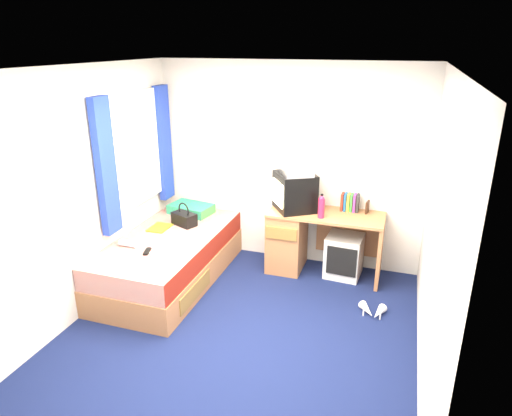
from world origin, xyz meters
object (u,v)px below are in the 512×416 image
(colour_swatch_fan, at_px, (154,256))
(handbag, at_px, (184,218))
(pillow, at_px, (191,209))
(crt_tv, at_px, (294,192))
(water_bottle, at_px, (128,243))
(magazine, at_px, (160,228))
(desk, at_px, (302,238))
(picture_frame, at_px, (367,207))
(aerosol_can, at_px, (322,204))
(remote_control, at_px, (147,251))
(bed, at_px, (170,258))
(towel, at_px, (180,243))
(pink_water_bottle, at_px, (321,208))
(storage_cube, at_px, (344,256))
(vcr, at_px, (296,170))
(white_heels, at_px, (373,311))

(colour_swatch_fan, bearing_deg, handbag, 96.05)
(pillow, distance_m, crt_tv, 1.38)
(water_bottle, bearing_deg, colour_swatch_fan, -19.17)
(magazine, bearing_deg, pillow, 76.80)
(desk, relative_size, picture_frame, 9.29)
(aerosol_can, bearing_deg, picture_frame, 14.88)
(crt_tv, height_order, water_bottle, crt_tv)
(magazine, height_order, remote_control, remote_control)
(colour_swatch_fan, bearing_deg, bed, 101.92)
(towel, bearing_deg, picture_frame, 30.79)
(desk, distance_m, pink_water_bottle, 0.54)
(aerosol_can, relative_size, handbag, 0.58)
(remote_control, bearing_deg, aerosol_can, 20.09)
(handbag, relative_size, remote_control, 2.10)
(desk, xyz_separation_m, aerosol_can, (0.21, 0.02, 0.44))
(bed, height_order, desk, desk)
(pillow, distance_m, water_bottle, 1.13)
(desk, bearing_deg, colour_swatch_fan, -135.32)
(pillow, xyz_separation_m, colour_swatch_fan, (0.19, -1.25, -0.05))
(water_bottle, distance_m, remote_control, 0.27)
(picture_frame, bearing_deg, bed, -148.80)
(desk, height_order, colour_swatch_fan, desk)
(storage_cube, height_order, picture_frame, picture_frame)
(vcr, bearing_deg, towel, -76.03)
(crt_tv, bearing_deg, towel, -81.36)
(bed, relative_size, magazine, 7.14)
(bed, bearing_deg, towel, -37.74)
(bed, relative_size, pink_water_bottle, 9.00)
(picture_frame, relative_size, handbag, 0.42)
(handbag, bearing_deg, magazine, -117.02)
(remote_control, bearing_deg, magazine, 91.41)
(pink_water_bottle, bearing_deg, colour_swatch_fan, -144.30)
(crt_tv, relative_size, handbag, 1.75)
(vcr, relative_size, water_bottle, 2.20)
(aerosol_can, height_order, colour_swatch_fan, aerosol_can)
(crt_tv, height_order, towel, crt_tv)
(aerosol_can, bearing_deg, remote_control, -143.20)
(desk, relative_size, colour_swatch_fan, 5.91)
(storage_cube, relative_size, white_heels, 1.73)
(vcr, distance_m, colour_swatch_fan, 1.82)
(pillow, relative_size, remote_control, 3.27)
(handbag, bearing_deg, white_heels, 14.21)
(crt_tv, height_order, remote_control, crt_tv)
(towel, xyz_separation_m, remote_control, (-0.26, -0.23, -0.03))
(magazine, distance_m, white_heels, 2.54)
(storage_cube, xyz_separation_m, white_heels, (0.41, -0.75, -0.21))
(pillow, relative_size, desk, 0.40)
(crt_tv, distance_m, white_heels, 1.57)
(pillow, xyz_separation_m, desk, (1.44, -0.01, -0.19))
(colour_swatch_fan, bearing_deg, white_heels, 12.65)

